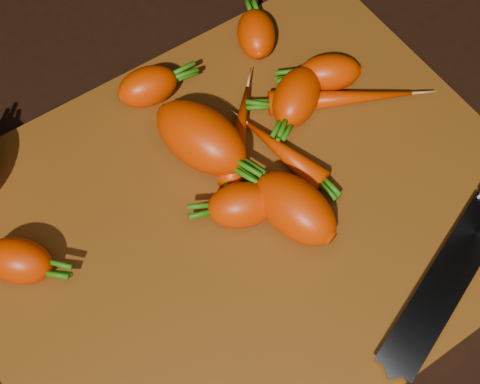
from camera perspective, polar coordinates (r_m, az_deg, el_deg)
ground at (r=0.62m, az=0.52°, el=-2.22°), size 2.00×2.00×0.01m
cutting_board at (r=0.61m, az=0.53°, el=-1.76°), size 0.50×0.40×0.01m
carrot_1 at (r=0.59m, az=0.14°, el=-1.14°), size 0.07×0.06×0.04m
carrot_2 at (r=0.61m, az=-3.34°, el=4.66°), size 0.08×0.11×0.06m
carrot_3 at (r=0.58m, az=4.70°, el=-1.39°), size 0.07×0.09×0.05m
carrot_4 at (r=0.65m, az=4.83°, el=8.07°), size 0.08×0.07×0.04m
carrot_5 at (r=0.67m, az=-7.88°, el=8.90°), size 0.07×0.05×0.04m
carrot_6 at (r=0.68m, az=7.62°, el=10.05°), size 0.07×0.06×0.04m
carrot_7 at (r=0.64m, az=-0.08°, el=4.98°), size 0.09×0.10×0.02m
carrot_8 at (r=0.67m, az=8.59°, el=7.90°), size 0.14×0.09×0.02m
carrot_9 at (r=0.63m, az=3.78°, el=3.38°), size 0.04×0.10×0.02m
carrot_10 at (r=0.60m, az=-18.39°, el=-5.58°), size 0.07×0.07×0.04m
carrot_11 at (r=0.70m, az=1.39°, el=13.31°), size 0.06×0.07×0.04m
knife at (r=0.61m, az=17.99°, el=-5.93°), size 0.30×0.13×0.02m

